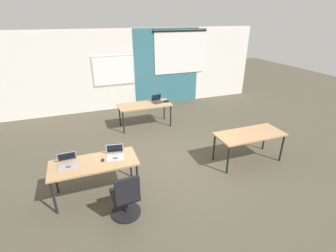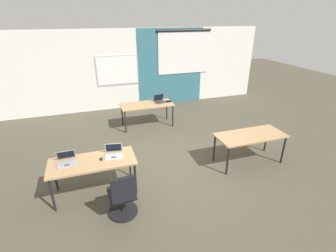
{
  "view_description": "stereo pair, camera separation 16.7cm",
  "coord_description": "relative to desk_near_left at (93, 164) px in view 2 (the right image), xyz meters",
  "views": [
    {
      "loc": [
        -1.8,
        -4.71,
        3.23
      ],
      "look_at": [
        -0.03,
        0.07,
        0.9
      ],
      "focal_mm": 26.25,
      "sensor_mm": 36.0,
      "label": 1
    },
    {
      "loc": [
        -1.64,
        -4.77,
        3.23
      ],
      "look_at": [
        -0.03,
        0.07,
        0.9
      ],
      "focal_mm": 26.25,
      "sensor_mm": 36.0,
      "label": 2
    }
  ],
  "objects": [
    {
      "name": "mouse_far_right",
      "position": [
        2.44,
        2.82,
        0.08
      ],
      "size": [
        0.08,
        0.11,
        0.03
      ],
      "color": "black",
      "rests_on": "mousepad_far_right"
    },
    {
      "name": "laptop_far_right",
      "position": [
        2.18,
        2.86,
        0.11
      ],
      "size": [
        0.37,
        0.33,
        0.23
      ],
      "rotation": [
        0.0,
        0.0,
        0.15
      ],
      "color": "#333338",
      "rests_on": "desk_far_center"
    },
    {
      "name": "desk_near_right",
      "position": [
        3.5,
        0.0,
        0.0
      ],
      "size": [
        1.6,
        0.7,
        0.72
      ],
      "color": "tan",
      "rests_on": "ground"
    },
    {
      "name": "back_wall_assembly",
      "position": [
        1.79,
        4.8,
        0.75
      ],
      "size": [
        10.0,
        0.27,
        2.8
      ],
      "color": "silver",
      "rests_on": "ground"
    },
    {
      "name": "chair_near_left_inner",
      "position": [
        0.42,
        -0.8,
        -0.28
      ],
      "size": [
        0.52,
        0.55,
        0.92
      ],
      "rotation": [
        0.0,
        0.0,
        3.21
      ],
      "color": "black",
      "rests_on": "ground"
    },
    {
      "name": "mousepad_far_right",
      "position": [
        2.44,
        2.82,
        0.06
      ],
      "size": [
        0.22,
        0.19,
        0.0
      ],
      "color": "black",
      "rests_on": "desk_far_center"
    },
    {
      "name": "desk_far_center",
      "position": [
        1.75,
        2.8,
        0.0
      ],
      "size": [
        1.6,
        0.7,
        0.72
      ],
      "color": "tan",
      "rests_on": "ground"
    },
    {
      "name": "mouse_near_left_inner",
      "position": [
        0.16,
        -0.0,
        0.08
      ],
      "size": [
        0.06,
        0.1,
        0.03
      ],
      "color": "black",
      "rests_on": "desk_near_left"
    },
    {
      "name": "ground_plane",
      "position": [
        1.75,
        0.6,
        -0.66
      ],
      "size": [
        24.0,
        24.0,
        0.0
      ],
      "color": "#4C4738"
    },
    {
      "name": "laptop_near_left_end",
      "position": [
        -0.45,
        0.08,
        0.11
      ],
      "size": [
        0.34,
        0.34,
        0.22
      ],
      "rotation": [
        0.0,
        0.0,
        0.04
      ],
      "color": "#9E9EA3",
      "rests_on": "desk_near_left"
    },
    {
      "name": "desk_near_left",
      "position": [
        0.0,
        0.0,
        0.0
      ],
      "size": [
        1.6,
        0.7,
        0.72
      ],
      "color": "tan",
      "rests_on": "ground"
    },
    {
      "name": "laptop_near_left_inner",
      "position": [
        0.41,
        0.07,
        0.11
      ],
      "size": [
        0.38,
        0.35,
        0.23
      ],
      "rotation": [
        0.0,
        0.0,
        -0.17
      ],
      "color": "silver",
      "rests_on": "desk_near_left"
    }
  ]
}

